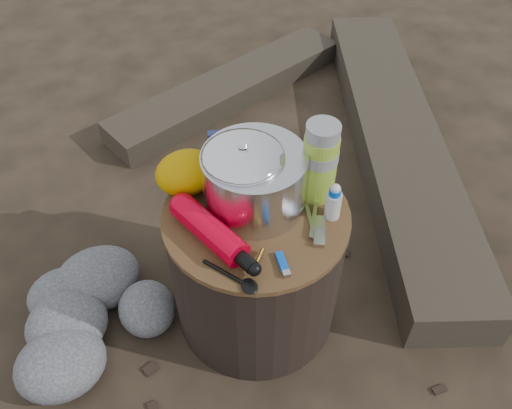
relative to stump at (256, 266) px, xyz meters
name	(u,v)px	position (x,y,z in m)	size (l,w,h in m)	color
ground	(256,309)	(0.00, 0.00, -0.22)	(60.00, 60.00, 0.00)	#2F241A
stump	(256,266)	(0.00, 0.00, 0.00)	(0.48, 0.48, 0.45)	black
rock_ring	(118,377)	(-0.45, -0.11, -0.13)	(0.43, 0.94, 0.19)	#535257
log_main	(395,139)	(0.82, 0.48, -0.15)	(0.30, 1.79, 0.15)	#312A21
log_small	(230,88)	(0.33, 1.11, -0.17)	(0.23, 1.24, 0.10)	#312A21
foil_windscreen	(254,180)	(0.01, 0.04, 0.30)	(0.26, 0.26, 0.16)	silver
camping_pot	(244,177)	(-0.02, 0.04, 0.32)	(0.20, 0.20, 0.20)	white
fuel_bottle	(210,230)	(-0.14, -0.04, 0.26)	(0.07, 0.29, 0.07)	red
thermos	(320,162)	(0.18, 0.01, 0.33)	(0.09, 0.09, 0.22)	#8FB22F
travel_mug	(267,155)	(0.09, 0.13, 0.29)	(0.09, 0.09, 0.13)	black
stuff_sack	(186,172)	(-0.13, 0.16, 0.28)	(0.17, 0.14, 0.11)	#C18600
food_pouch	(232,157)	(-0.01, 0.15, 0.30)	(0.12, 0.03, 0.15)	#18214F
lighter	(282,262)	(0.00, -0.17, 0.23)	(0.02, 0.07, 0.01)	#0748BC
multitool	(319,231)	(0.12, -0.12, 0.23)	(0.03, 0.10, 0.01)	#A8A7AC
pot_grabber	(311,222)	(0.12, -0.08, 0.23)	(0.03, 0.13, 0.01)	#A8A7AC
spork	(225,273)	(-0.14, -0.15, 0.23)	(0.03, 0.14, 0.01)	black
squeeze_bottle	(333,203)	(0.18, -0.08, 0.27)	(0.04, 0.04, 0.10)	beige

